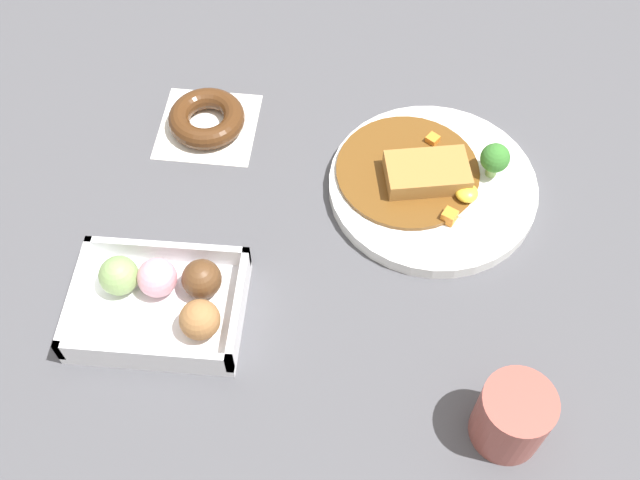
{
  "coord_description": "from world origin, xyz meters",
  "views": [
    {
      "loc": [
        -0.02,
        0.47,
        0.76
      ],
      "look_at": [
        0.02,
        -0.01,
        0.03
      ],
      "focal_mm": 42.31,
      "sensor_mm": 36.0,
      "label": 1
    }
  ],
  "objects_px": {
    "chocolate_ring_donut": "(207,119)",
    "coffee_mug": "(512,417)",
    "curry_plate": "(432,183)",
    "donut_box": "(163,299)"
  },
  "relations": [
    {
      "from": "coffee_mug",
      "to": "chocolate_ring_donut",
      "type": "bearing_deg",
      "value": -46.25
    },
    {
      "from": "donut_box",
      "to": "coffee_mug",
      "type": "xyz_separation_m",
      "value": [
        -0.38,
        0.11,
        0.02
      ]
    },
    {
      "from": "chocolate_ring_donut",
      "to": "coffee_mug",
      "type": "height_order",
      "value": "coffee_mug"
    },
    {
      "from": "curry_plate",
      "to": "coffee_mug",
      "type": "xyz_separation_m",
      "value": [
        -0.08,
        0.31,
        0.03
      ]
    },
    {
      "from": "donut_box",
      "to": "chocolate_ring_donut",
      "type": "bearing_deg",
      "value": -90.26
    },
    {
      "from": "coffee_mug",
      "to": "curry_plate",
      "type": "bearing_deg",
      "value": -76.09
    },
    {
      "from": "chocolate_ring_donut",
      "to": "coffee_mug",
      "type": "relative_size",
      "value": 1.6
    },
    {
      "from": "coffee_mug",
      "to": "donut_box",
      "type": "bearing_deg",
      "value": -16.69
    },
    {
      "from": "curry_plate",
      "to": "chocolate_ring_donut",
      "type": "bearing_deg",
      "value": -15.44
    },
    {
      "from": "donut_box",
      "to": "coffee_mug",
      "type": "relative_size",
      "value": 2.31
    }
  ]
}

